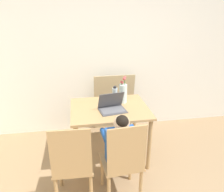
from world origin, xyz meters
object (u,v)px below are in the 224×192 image
Objects in this scene: chair_spare at (73,165)px; person_seated at (120,144)px; water_bottle at (115,96)px; chair_occupied at (123,162)px; flower_vase at (123,93)px; laptop at (112,106)px.

chair_spare is 0.97× the size of person_seated.
person_seated is at bearing -96.15° from water_bottle.
chair_occupied is at bearing 90.00° from person_seated.
flower_vase reaches higher than person_seated.
chair_spare is at bearing -137.37° from laptop.
chair_occupied is 2.59× the size of flower_vase.
chair_spare is at bearing -125.30° from water_bottle.
water_bottle is at bearing -122.71° from chair_spare.
person_seated is at bearing -90.00° from chair_occupied.
flower_vase reaches higher than chair_spare.
person_seated reaches higher than laptop.
person_seated is 0.58m from laptop.
flower_vase is 1.43× the size of water_bottle.
chair_spare is 1.17m from flower_vase.
water_bottle reaches higher than chair_occupied.
flower_vase reaches higher than water_bottle.
laptop is at bearing -111.98° from water_bottle.
person_seated is 2.73× the size of laptop.
laptop is 1.40× the size of water_bottle.
laptop is at bearing -125.53° from chair_spare.
laptop is at bearing -130.32° from flower_vase.
chair_occupied is 2.65× the size of laptop.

